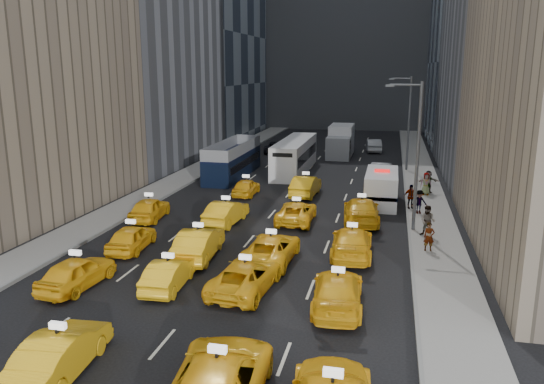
{
  "coord_description": "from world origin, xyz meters",
  "views": [
    {
      "loc": [
        7.71,
        -20.12,
        9.73
      ],
      "look_at": [
        0.43,
        12.13,
        2.0
      ],
      "focal_mm": 35.0,
      "sensor_mm": 36.0,
      "label": 1
    }
  ],
  "objects_px": {
    "taxi_2": "(218,381)",
    "city_bus": "(295,156)",
    "taxi_1": "(60,353)",
    "pedestrian_0": "(429,237)",
    "double_decker": "(233,159)",
    "nypd_van": "(381,188)",
    "box_truck": "(341,141)"
  },
  "relations": [
    {
      "from": "taxi_2",
      "to": "double_decker",
      "type": "relative_size",
      "value": 0.53
    },
    {
      "from": "taxi_1",
      "to": "double_decker",
      "type": "height_order",
      "value": "double_decker"
    },
    {
      "from": "nypd_van",
      "to": "box_truck",
      "type": "distance_m",
      "value": 21.84
    },
    {
      "from": "taxi_1",
      "to": "taxi_2",
      "type": "relative_size",
      "value": 0.77
    },
    {
      "from": "city_bus",
      "to": "pedestrian_0",
      "type": "xyz_separation_m",
      "value": [
        11.21,
        -21.35,
        -0.59
      ]
    },
    {
      "from": "double_decker",
      "to": "pedestrian_0",
      "type": "distance_m",
      "value": 24.25
    },
    {
      "from": "box_truck",
      "to": "pedestrian_0",
      "type": "distance_m",
      "value": 32.65
    },
    {
      "from": "taxi_1",
      "to": "taxi_2",
      "type": "distance_m",
      "value": 5.56
    },
    {
      "from": "double_decker",
      "to": "box_truck",
      "type": "distance_m",
      "value": 16.23
    },
    {
      "from": "double_decker",
      "to": "box_truck",
      "type": "height_order",
      "value": "box_truck"
    },
    {
      "from": "box_truck",
      "to": "pedestrian_0",
      "type": "relative_size",
      "value": 4.79
    },
    {
      "from": "taxi_1",
      "to": "pedestrian_0",
      "type": "height_order",
      "value": "pedestrian_0"
    },
    {
      "from": "box_truck",
      "to": "pedestrian_0",
      "type": "height_order",
      "value": "box_truck"
    },
    {
      "from": "double_decker",
      "to": "city_bus",
      "type": "bearing_deg",
      "value": 31.0
    },
    {
      "from": "nypd_van",
      "to": "pedestrian_0",
      "type": "height_order",
      "value": "nypd_van"
    },
    {
      "from": "taxi_1",
      "to": "box_truck",
      "type": "bearing_deg",
      "value": -100.05
    },
    {
      "from": "nypd_van",
      "to": "box_truck",
      "type": "bearing_deg",
      "value": 103.25
    },
    {
      "from": "taxi_2",
      "to": "nypd_van",
      "type": "relative_size",
      "value": 0.98
    },
    {
      "from": "taxi_1",
      "to": "taxi_2",
      "type": "xyz_separation_m",
      "value": [
        5.54,
        -0.5,
        0.07
      ]
    },
    {
      "from": "taxi_2",
      "to": "city_bus",
      "type": "height_order",
      "value": "city_bus"
    },
    {
      "from": "nypd_van",
      "to": "double_decker",
      "type": "bearing_deg",
      "value": 151.17
    },
    {
      "from": "nypd_van",
      "to": "city_bus",
      "type": "distance_m",
      "value": 13.79
    },
    {
      "from": "double_decker",
      "to": "taxi_1",
      "type": "bearing_deg",
      "value": -85.92
    },
    {
      "from": "box_truck",
      "to": "pedestrian_0",
      "type": "bearing_deg",
      "value": -75.82
    },
    {
      "from": "city_bus",
      "to": "pedestrian_0",
      "type": "bearing_deg",
      "value": -54.33
    },
    {
      "from": "double_decker",
      "to": "taxi_2",
      "type": "bearing_deg",
      "value": -76.81
    },
    {
      "from": "pedestrian_0",
      "to": "double_decker",
      "type": "bearing_deg",
      "value": 124.96
    },
    {
      "from": "taxi_2",
      "to": "double_decker",
      "type": "height_order",
      "value": "double_decker"
    },
    {
      "from": "double_decker",
      "to": "pedestrian_0",
      "type": "relative_size",
      "value": 6.98
    },
    {
      "from": "taxi_2",
      "to": "box_truck",
      "type": "bearing_deg",
      "value": -93.74
    },
    {
      "from": "nypd_van",
      "to": "box_truck",
      "type": "relative_size",
      "value": 0.79
    },
    {
      "from": "taxi_1",
      "to": "taxi_2",
      "type": "bearing_deg",
      "value": 170.45
    }
  ]
}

